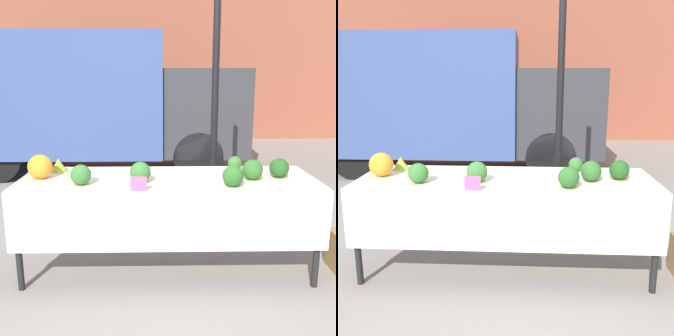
{
  "view_description": "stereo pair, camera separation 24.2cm",
  "coord_description": "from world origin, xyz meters",
  "views": [
    {
      "loc": [
        -0.06,
        -3.11,
        1.61
      ],
      "look_at": [
        0.0,
        0.0,
        0.88
      ],
      "focal_mm": 42.0,
      "sensor_mm": 36.0,
      "label": 1
    },
    {
      "loc": [
        0.18,
        -3.1,
        1.61
      ],
      "look_at": [
        0.0,
        0.0,
        0.88
      ],
      "focal_mm": 42.0,
      "sensor_mm": 36.0,
      "label": 2
    }
  ],
  "objects": [
    {
      "name": "broccoli_head_2",
      "position": [
        -0.67,
        -0.21,
        0.88
      ],
      "size": [
        0.16,
        0.16,
        0.16
      ],
      "color": "#387533",
      "rests_on": "market_table"
    },
    {
      "name": "price_sign",
      "position": [
        -0.22,
        -0.39,
        0.85
      ],
      "size": [
        0.12,
        0.01,
        0.11
      ],
      "color": "#F45B9E",
      "rests_on": "market_table"
    },
    {
      "name": "parked_truck",
      "position": [
        -1.16,
        3.6,
        1.21
      ],
      "size": [
        4.66,
        1.81,
        2.26
      ],
      "color": "#384C84",
      "rests_on": "ground_plane"
    },
    {
      "name": "broccoli_head_3",
      "position": [
        0.48,
        -0.28,
        0.88
      ],
      "size": [
        0.16,
        0.16,
        0.16
      ],
      "color": "#2D6628",
      "rests_on": "market_table"
    },
    {
      "name": "orange_cauliflower",
      "position": [
        -1.03,
        -0.01,
        0.9
      ],
      "size": [
        0.2,
        0.2,
        0.2
      ],
      "color": "orange",
      "rests_on": "market_table"
    },
    {
      "name": "broccoli_head_4",
      "position": [
        0.59,
        0.26,
        0.86
      ],
      "size": [
        0.12,
        0.12,
        0.12
      ],
      "color": "#336B2D",
      "rests_on": "market_table"
    },
    {
      "name": "broccoli_head_1",
      "position": [
        0.91,
        -0.01,
        0.88
      ],
      "size": [
        0.16,
        0.16,
        0.16
      ],
      "color": "#23511E",
      "rests_on": "market_table"
    },
    {
      "name": "broccoli_head_0",
      "position": [
        0.67,
        -0.08,
        0.88
      ],
      "size": [
        0.16,
        0.16,
        0.16
      ],
      "color": "#2D6628",
      "rests_on": "market_table"
    },
    {
      "name": "market_table",
      "position": [
        0.0,
        -0.06,
        0.71
      ],
      "size": [
        2.39,
        0.81,
        0.8
      ],
      "color": "beige",
      "rests_on": "ground_plane"
    },
    {
      "name": "tent_pole",
      "position": [
        0.49,
        0.85,
        1.17
      ],
      "size": [
        0.07,
        0.07,
        2.35
      ],
      "color": "black",
      "rests_on": "ground_plane"
    },
    {
      "name": "romanesco_head",
      "position": [
        -0.94,
        0.22,
        0.86
      ],
      "size": [
        0.14,
        0.14,
        0.12
      ],
      "color": "#93B238",
      "rests_on": "market_table"
    },
    {
      "name": "ground_plane",
      "position": [
        0.0,
        0.0,
        0.0
      ],
      "size": [
        40.0,
        40.0,
        0.0
      ],
      "primitive_type": "plane",
      "color": "gray"
    },
    {
      "name": "broccoli_head_5",
      "position": [
        -0.22,
        -0.15,
        0.88
      ],
      "size": [
        0.16,
        0.16,
        0.16
      ],
      "color": "#387533",
      "rests_on": "market_table"
    },
    {
      "name": "building_facade",
      "position": [
        0.0,
        7.4,
        3.25
      ],
      "size": [
        16.0,
        0.6,
        6.49
      ],
      "color": "brown",
      "rests_on": "ground_plane"
    }
  ]
}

